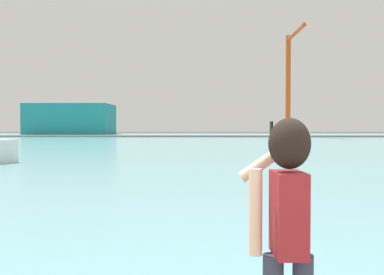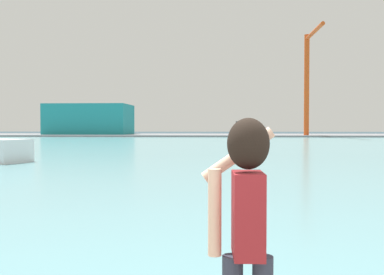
# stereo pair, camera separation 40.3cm
# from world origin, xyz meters

# --- Properties ---
(ground_plane) EXTENTS (220.00, 220.00, 0.00)m
(ground_plane) POSITION_xyz_m (0.00, 50.00, 0.00)
(ground_plane) COLOR #334751
(harbor_water) EXTENTS (140.00, 100.00, 0.02)m
(harbor_water) POSITION_xyz_m (0.00, 52.00, 0.01)
(harbor_water) COLOR #6BA8B2
(harbor_water) RESTS_ON ground_plane
(far_shore_dock) EXTENTS (140.00, 20.00, 0.37)m
(far_shore_dock) POSITION_xyz_m (0.00, 92.00, 0.18)
(far_shore_dock) COLOR gray
(far_shore_dock) RESTS_ON ground_plane
(person_photographer) EXTENTS (0.53, 0.55, 1.74)m
(person_photographer) POSITION_xyz_m (-0.04, 0.99, 1.61)
(person_photographer) COLOR #2D3342
(person_photographer) RESTS_ON quay_promenade
(warehouse_left) EXTENTS (17.51, 12.08, 6.54)m
(warehouse_left) POSITION_xyz_m (-28.75, 92.91, 3.64)
(warehouse_left) COLOR teal
(warehouse_left) RESTS_ON far_shore_dock
(port_crane) EXTENTS (1.00, 13.41, 19.68)m
(port_crane) POSITION_xyz_m (16.97, 83.25, 12.41)
(port_crane) COLOR #D84C19
(port_crane) RESTS_ON far_shore_dock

